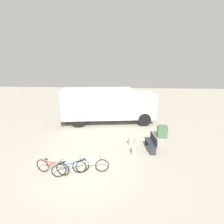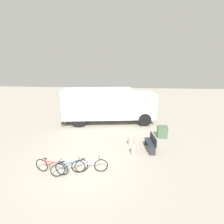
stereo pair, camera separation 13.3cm
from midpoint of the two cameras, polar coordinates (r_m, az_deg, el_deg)
The scene contains 9 objects.
ground_plane at distance 9.27m, azimuth -9.29°, elevation -17.55°, with size 60.00×60.00×0.00m, color #A8A091.
delivery_truck at distance 14.99m, azimuth -1.11°, elevation 2.67°, with size 8.05×3.32×3.00m.
park_bench at distance 10.84m, azimuth 13.04°, elevation -9.57°, with size 0.58×1.46×0.94m.
bicycle_near at distance 9.05m, azimuth -18.76°, elevation -16.50°, with size 1.71×0.48×0.75m.
bicycle_middle at distance 8.74m, azimuth -13.19°, elevation -17.24°, with size 1.60×0.76×0.75m.
bicycle_far at distance 8.73m, azimuth -6.87°, elevation -16.96°, with size 1.72×0.47×0.75m.
bollard_near_bench at distance 10.21m, azimuth 7.46°, elevation -11.90°, with size 0.32×0.32×0.65m.
bollard_far_bench at distance 11.27m, azimuth 6.61°, elevation -9.02°, with size 0.40×0.40×0.70m.
utility_box at distance 12.80m, azimuth 16.37°, elevation -6.23°, with size 0.66×0.54×0.84m.
Camera 2 is at (2.19, -7.49, 5.03)m, focal length 28.00 mm.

